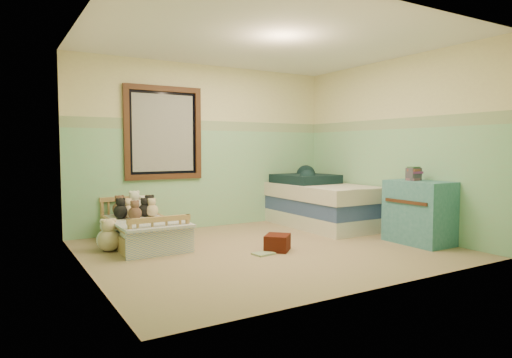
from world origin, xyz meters
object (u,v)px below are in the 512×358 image
plush_floor_cream (108,240)px  twin_bed_frame (319,219)px  red_pillow (277,243)px  dresser (419,212)px  toddler_bed_frame (142,237)px  floor_book (263,254)px  plush_floor_tan (109,240)px

plush_floor_cream → twin_bed_frame: bearing=0.6°
red_pillow → plush_floor_cream: bearing=148.8°
dresser → red_pillow: 1.92m
toddler_bed_frame → twin_bed_frame: twin_bed_frame is taller
toddler_bed_frame → plush_floor_cream: plush_floor_cream is taller
floor_book → plush_floor_tan: bearing=135.9°
red_pillow → twin_bed_frame: bearing=35.9°
plush_floor_cream → twin_bed_frame: plush_floor_cream is taller
toddler_bed_frame → plush_floor_tan: bearing=-156.3°
plush_floor_tan → dresser: size_ratio=0.33×
twin_bed_frame → red_pillow: twin_bed_frame is taller
plush_floor_tan → red_pillow: 2.01m
plush_floor_cream → twin_bed_frame: (3.26, 0.04, -0.02)m
toddler_bed_frame → plush_floor_cream: 0.48m
twin_bed_frame → floor_book: size_ratio=8.35×
plush_floor_cream → plush_floor_tan: size_ratio=0.98×
toddler_bed_frame → dresser: dresser is taller
twin_bed_frame → red_pillow: bearing=-144.1°
toddler_bed_frame → red_pillow: bearing=-42.6°
twin_bed_frame → red_pillow: size_ratio=6.31×
plush_floor_cream → floor_book: plush_floor_cream is taller
plush_floor_tan → floor_book: (1.49, -1.08, -0.12)m
floor_book → red_pillow: bearing=9.8°
plush_floor_cream → floor_book: (1.50, -1.14, -0.12)m
twin_bed_frame → plush_floor_cream: bearing=-179.4°
toddler_bed_frame → dresser: 3.58m
toddler_bed_frame → dresser: (3.09, -1.78, 0.31)m
dresser → red_pillow: bearing=162.0°
plush_floor_tan → dresser: (3.54, -1.58, 0.27)m
floor_book → dresser: bearing=-22.2°
red_pillow → floor_book: bearing=-161.9°
dresser → plush_floor_cream: bearing=155.1°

